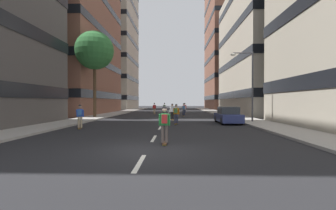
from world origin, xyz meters
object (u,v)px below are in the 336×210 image
skater_0 (184,109)px  skater_1 (172,111)px  skater_6 (154,108)px  street_tree_near (95,51)px  streetlamp_right (249,79)px  skater_2 (164,123)px  skater_7 (185,108)px  skater_5 (80,115)px  parked_car_near (228,116)px  skater_3 (176,113)px  skater_4 (164,107)px

skater_0 → skater_1: (-1.48, -7.11, -0.03)m
skater_0 → skater_6: same height
street_tree_near → streetlamp_right: (16.68, -6.13, -4.05)m
skater_0 → skater_2: 21.19m
skater_1 → skater_7: 14.50m
skater_2 → skater_6: same height
street_tree_near → skater_5: (2.87, -11.34, -7.17)m
skater_0 → skater_2: (-1.66, -21.13, 0.00)m
parked_car_near → skater_7: 18.01m
skater_6 → skater_1: bearing=-76.6°
street_tree_near → skater_3: street_tree_near is taller
skater_2 → skater_4: bearing=92.6°
skater_4 → skater_7: bearing=-15.0°
skater_5 → skater_7: bearing=69.1°
skater_0 → skater_5: size_ratio=1.00×
parked_car_near → skater_0: 11.08m
parked_car_near → skater_1: 6.13m
streetlamp_right → skater_6: streetlamp_right is taller
skater_2 → skater_0: bearing=85.5°
street_tree_near → skater_2: (9.33, -17.38, -7.17)m
skater_2 → skater_3: same height
streetlamp_right → skater_7: streetlamp_right is taller
parked_car_near → skater_3: bearing=-167.2°
streetlamp_right → skater_5: 15.09m
skater_3 → skater_6: size_ratio=1.00×
parked_car_near → skater_1: (-5.13, 3.35, 0.29)m
skater_3 → skater_6: (-3.47, 17.33, -0.03)m
streetlamp_right → skater_5: (-13.81, -5.21, -3.12)m
parked_car_near → street_tree_near: bearing=155.4°
skater_2 → skater_6: 27.08m
parked_car_near → skater_2: size_ratio=2.47×
skater_7 → parked_car_near: bearing=-79.7°
skater_0 → skater_7: size_ratio=1.00×
skater_2 → skater_3: (0.58, 9.60, 0.00)m
parked_car_near → skater_1: size_ratio=2.47×
streetlamp_right → skater_4: 20.30m
street_tree_near → streetlamp_right: size_ratio=1.60×
parked_car_near → skater_0: (-3.65, 10.46, 0.32)m
skater_0 → skater_2: bearing=-94.5°
skater_0 → skater_7: same height
streetlamp_right → skater_4: bearing=115.7°
street_tree_near → parked_car_near: bearing=-24.6°
skater_1 → skater_5: (-6.64, -7.98, 0.03)m
skater_4 → skater_6: size_ratio=1.00×
skater_1 → skater_2: size_ratio=1.00×
skater_3 → skater_7: bearing=85.4°
skater_1 → skater_4: same height
parked_car_near → street_tree_near: 17.76m
skater_2 → skater_4: size_ratio=1.00×
street_tree_near → skater_1: street_tree_near is taller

